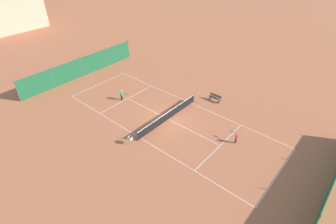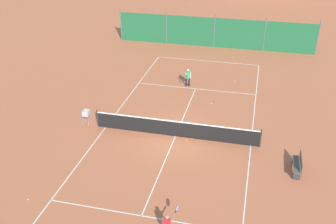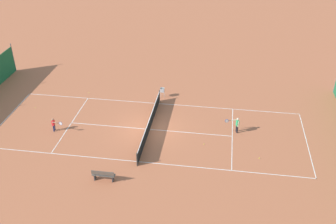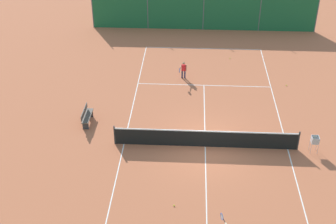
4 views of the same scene
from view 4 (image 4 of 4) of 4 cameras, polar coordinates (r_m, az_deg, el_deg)
ground_plane at (r=23.58m, az=4.56°, el=-4.22°), size 600.00×600.00×0.00m
court_line_markings at (r=23.58m, az=4.56°, el=-4.21°), size 8.25×23.85×0.01m
tennis_net at (r=23.29m, az=4.61°, el=-3.23°), size 9.18×0.08×1.06m
windscreen_fence_near at (r=36.76m, az=4.34°, el=11.90°), size 17.28×0.08×2.90m
player_near_baseline at (r=29.42m, az=1.88°, el=5.25°), size 0.45×0.94×1.12m
tennis_ball_service_box at (r=32.57m, az=7.56°, el=6.53°), size 0.07×0.07×0.07m
tennis_ball_by_net_right at (r=23.76m, az=2.89°, el=-3.73°), size 0.07×0.07×0.07m
tennis_ball_near_corner at (r=20.20m, az=0.73°, el=-11.32°), size 0.07×0.07×0.07m
tennis_ball_alley_right at (r=29.74m, az=14.24°, el=3.17°), size 0.07×0.07×0.07m
ball_hopper at (r=23.88m, az=17.48°, el=-3.37°), size 0.36×0.36×0.89m
courtside_bench at (r=25.42m, az=-9.89°, el=-0.46°), size 0.36×1.50×0.84m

